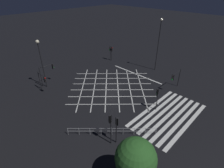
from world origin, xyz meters
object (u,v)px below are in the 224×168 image
(traffic_light_sw_main, at_px, (117,125))
(street_tree_near, at_px, (136,158))
(traffic_light_se_main, at_px, (175,77))
(traffic_light_nw_cross, at_px, (43,79))
(traffic_light_sw_cross, at_px, (110,124))
(traffic_light_ne_cross, at_px, (112,51))
(traffic_light_nw_main, at_px, (48,70))
(traffic_light_ne_main, at_px, (110,50))
(street_lamp_east, at_px, (40,53))
(street_lamp_west, at_px, (159,35))
(traffic_light_median_south, at_px, (157,95))

(traffic_light_sw_main, xyz_separation_m, street_tree_near, (-2.59, -4.46, 1.13))
(traffic_light_se_main, xyz_separation_m, traffic_light_nw_cross, (-15.78, 14.92, -0.01))
(traffic_light_sw_main, relative_size, traffic_light_sw_cross, 0.89)
(traffic_light_sw_cross, bearing_deg, traffic_light_ne_cross, -45.69)
(traffic_light_sw_cross, xyz_separation_m, traffic_light_nw_main, (1.99, 17.49, -0.18))
(traffic_light_ne_cross, xyz_separation_m, traffic_light_nw_main, (-15.61, 0.31, 0.32))
(traffic_light_sw_main, relative_size, street_tree_near, 0.66)
(traffic_light_ne_cross, relative_size, street_tree_near, 0.61)
(traffic_light_ne_main, height_order, street_tree_near, street_tree_near)
(street_lamp_east, bearing_deg, traffic_light_se_main, -47.72)
(traffic_light_sw_main, bearing_deg, traffic_light_sw_cross, 144.66)
(traffic_light_sw_main, height_order, traffic_light_nw_main, traffic_light_nw_main)
(traffic_light_se_main, distance_m, street_lamp_west, 9.38)
(street_tree_near, bearing_deg, traffic_light_sw_main, 59.88)
(traffic_light_ne_main, distance_m, traffic_light_nw_main, 15.63)
(traffic_light_ne_cross, relative_size, traffic_light_sw_cross, 0.83)
(traffic_light_se_main, distance_m, traffic_light_sw_main, 15.21)
(traffic_light_se_main, bearing_deg, street_lamp_west, -125.03)
(traffic_light_median_south, bearing_deg, traffic_light_sw_cross, 88.37)
(traffic_light_se_main, height_order, street_lamp_east, street_lamp_east)
(traffic_light_ne_cross, bearing_deg, street_lamp_east, -88.85)
(traffic_light_se_main, xyz_separation_m, traffic_light_ne_cross, (1.83, 16.61, -0.03))
(traffic_light_ne_cross, xyz_separation_m, traffic_light_median_south, (-8.68, -17.44, 0.08))
(traffic_light_nw_cross, bearing_deg, street_tree_near, -5.59)
(traffic_light_sw_main, bearing_deg, street_tree_near, -120.12)
(street_lamp_west, relative_size, street_tree_near, 1.91)
(traffic_light_se_main, relative_size, traffic_light_ne_main, 1.00)
(traffic_light_sw_main, bearing_deg, street_lamp_west, 20.93)
(traffic_light_nw_cross, bearing_deg, traffic_light_ne_cross, 95.49)
(traffic_light_se_main, distance_m, traffic_light_nw_main, 21.83)
(traffic_light_se_main, xyz_separation_m, traffic_light_nw_main, (-13.78, 16.92, 0.29))
(street_lamp_east, bearing_deg, street_lamp_west, -26.56)
(traffic_light_ne_cross, height_order, traffic_light_nw_main, traffic_light_nw_main)
(street_lamp_west, distance_m, street_tree_near, 25.65)
(traffic_light_ne_main, bearing_deg, street_tree_near, 49.13)
(street_lamp_east, distance_m, street_tree_near, 22.07)
(street_tree_near, bearing_deg, street_lamp_west, 28.26)
(traffic_light_nw_cross, bearing_deg, traffic_light_median_south, 29.53)
(traffic_light_median_south, bearing_deg, traffic_light_se_main, -83.15)
(traffic_light_nw_cross, relative_size, street_tree_near, 0.60)
(street_lamp_east, height_order, street_tree_near, street_lamp_east)
(traffic_light_sw_cross, bearing_deg, traffic_light_nw_cross, 0.01)
(traffic_light_sw_cross, height_order, traffic_light_median_south, traffic_light_sw_cross)
(traffic_light_ne_cross, bearing_deg, traffic_light_sw_main, -44.01)
(traffic_light_se_main, height_order, traffic_light_ne_cross, traffic_light_ne_cross)
(traffic_light_sw_cross, xyz_separation_m, street_tree_near, (-2.00, -4.88, 0.82))
(traffic_light_ne_main, relative_size, street_lamp_east, 0.39)
(traffic_light_ne_main, relative_size, street_lamp_west, 0.32)
(traffic_light_ne_cross, relative_size, street_lamp_west, 0.32)
(traffic_light_sw_cross, relative_size, street_tree_near, 0.74)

